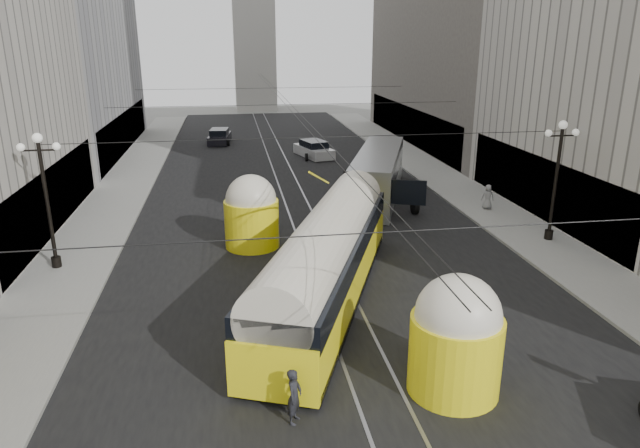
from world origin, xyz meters
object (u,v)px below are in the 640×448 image
object	(u,v)px
pedestrian_crossing_a	(294,396)
streetcar	(327,257)
pedestrian_sidewalk_right	(488,197)
city_bus	(378,172)

from	to	relation	value
pedestrian_crossing_a	streetcar	bearing A→B (deg)	10.07
streetcar	pedestrian_crossing_a	distance (m)	8.16
streetcar	pedestrian_crossing_a	size ratio (longest dim) A/B	9.92
streetcar	pedestrian_sidewalk_right	size ratio (longest dim) A/B	10.71
streetcar	pedestrian_sidewalk_right	world-z (taller)	streetcar
streetcar	city_bus	world-z (taller)	streetcar
pedestrian_crossing_a	city_bus	bearing A→B (deg)	6.33
city_bus	pedestrian_crossing_a	bearing A→B (deg)	-109.96
pedestrian_crossing_a	pedestrian_sidewalk_right	distance (m)	23.81
city_bus	pedestrian_sidewalk_right	distance (m)	7.47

